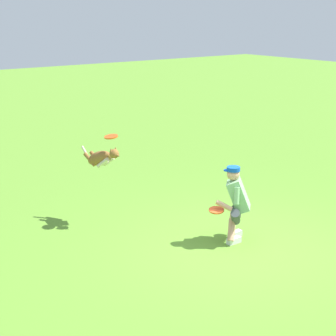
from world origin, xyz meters
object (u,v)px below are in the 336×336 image
object	(u,v)px
person	(236,201)
frisbee_flying	(111,137)
dog	(101,158)
frisbee_held	(216,210)

from	to	relation	value
person	frisbee_flying	bearing A→B (deg)	-10.10
frisbee_flying	person	bearing A→B (deg)	122.53
dog	frisbee_held	size ratio (longest dim) A/B	3.90
frisbee_flying	frisbee_held	bearing A→B (deg)	114.44
person	dog	size ratio (longest dim) A/B	1.31
frisbee_held	person	bearing A→B (deg)	170.99
frisbee_held	dog	bearing A→B (deg)	-66.10
person	frisbee_flying	distance (m)	2.47
dog	frisbee_held	bearing A→B (deg)	10.50
dog	frisbee_flying	distance (m)	0.49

